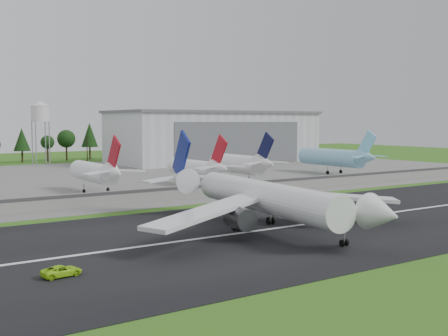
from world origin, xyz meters
TOP-DOWN VIEW (x-y plane):
  - ground at (0.00, 0.00)m, footprint 600.00×600.00m
  - runway at (0.00, 10.00)m, footprint 320.00×60.00m
  - runway_centerline at (0.00, 10.00)m, footprint 220.00×1.00m
  - apron at (0.00, 120.00)m, footprint 320.00×150.00m
  - blast_fence at (0.00, 54.99)m, footprint 240.00×0.61m
  - hangar_east at (75.00, 164.92)m, footprint 102.00×47.00m
  - water_tower at (-5.00, 185.00)m, footprint 8.40×8.40m
  - utility_poles at (0.00, 200.00)m, footprint 230.00×3.00m
  - treeline at (0.00, 215.00)m, footprint 320.00×16.00m
  - main_airliner at (-13.53, 9.57)m, footprint 56.88×59.25m
  - ground_vehicle at (-54.79, -0.16)m, footprint 5.49×2.98m
  - parked_jet_red_a at (-20.17, 76.55)m, footprint 7.36×31.29m
  - parked_jet_red_b at (12.34, 76.51)m, footprint 7.36×31.29m
  - parked_jet_navy at (29.24, 76.59)m, footprint 7.36×31.29m
  - parked_jet_skyblue at (76.94, 81.62)m, footprint 7.36×37.29m

SIDE VIEW (x-z plane):
  - ground at x=0.00m, z-range 0.00..0.00m
  - utility_poles at x=0.00m, z-range -6.00..6.00m
  - treeline at x=0.00m, z-range -11.00..11.00m
  - runway at x=0.00m, z-range 0.00..0.10m
  - apron at x=0.00m, z-range 0.00..0.10m
  - runway_centerline at x=0.00m, z-range 0.10..0.12m
  - ground_vehicle at x=-54.79m, z-range 0.10..1.56m
  - blast_fence at x=0.00m, z-range 0.06..3.56m
  - main_airliner at x=-13.53m, z-range -4.19..13.98m
  - parked_jet_red_b at x=12.34m, z-range -2.29..14.09m
  - parked_jet_red_a at x=-20.17m, z-range -2.20..14.40m
  - parked_jet_navy at x=29.24m, z-range -2.06..14.87m
  - parked_jet_skyblue at x=76.94m, z-range -2.02..15.10m
  - hangar_east at x=75.00m, z-range 0.03..25.23m
  - water_tower at x=-5.00m, z-range 9.85..39.25m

